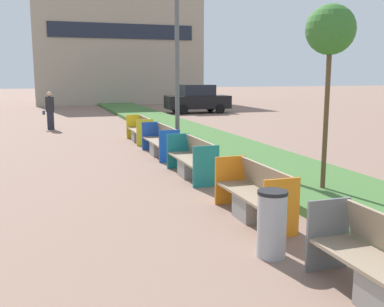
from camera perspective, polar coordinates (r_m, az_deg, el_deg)
planter_grass_strip at (r=13.08m, az=7.81°, el=-0.72°), size 2.80×120.00×0.18m
building_backdrop at (r=42.13m, az=-9.64°, el=13.88°), size 14.14×7.55×10.97m
bench_orange_frame at (r=7.95m, az=7.92°, el=-5.64°), size 0.65×2.04×0.94m
bench_teal_frame at (r=11.09m, az=0.04°, el=-1.07°), size 0.65×2.24×0.94m
bench_blue_frame at (r=14.05m, az=-3.97°, el=1.27°), size 0.65×2.38×0.94m
bench_yellow_frame at (r=17.06m, az=-6.58°, el=2.73°), size 0.65×2.05×0.94m
litter_bin at (r=6.34m, az=10.09°, el=-8.77°), size 0.42×0.42×0.94m
street_lamp_post at (r=14.35m, az=-1.93°, el=15.90°), size 0.24×0.44×7.20m
sapling_tree_near at (r=9.50m, az=17.17°, el=14.47°), size 0.98×0.98×3.86m
pedestrian_walking at (r=21.67m, az=-17.60°, el=5.24°), size 0.53×0.24×1.74m
parked_car_distant at (r=29.94m, az=0.70°, el=6.92°), size 4.26×2.00×1.86m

